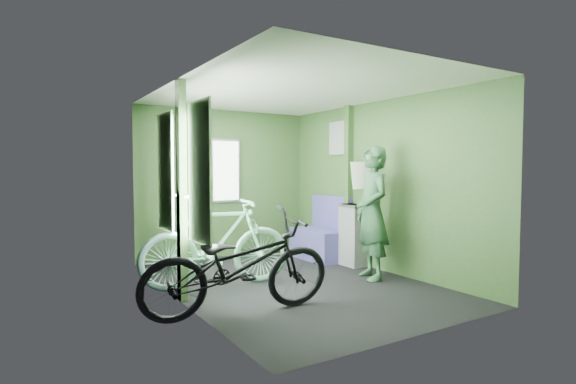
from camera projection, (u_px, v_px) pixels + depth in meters
name	position (u px, v px, depth m)	size (l,w,h in m)	color
room	(288.00, 164.00, 5.37)	(4.00, 4.02, 2.31)	black
bicycle_black	(240.00, 316.00, 4.21)	(0.65, 1.85, 0.97)	black
bicycle_mint	(217.00, 288.00, 5.22)	(0.50, 1.77, 1.06)	#7BC2A0
passenger	(372.00, 212.00, 5.60)	(0.56, 0.74, 1.67)	#2F5738
waste_box	(353.00, 235.00, 6.39)	(0.26, 0.36, 0.88)	gray
bench_seat	(321.00, 240.00, 6.87)	(0.53, 0.93, 0.97)	navy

